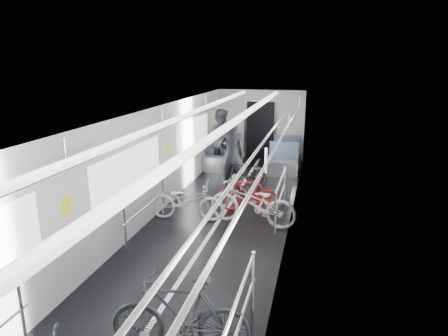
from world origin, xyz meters
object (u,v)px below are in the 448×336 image
(bike_right_near, at_px, (181,315))
(bike_aisle, at_px, (254,176))
(bike_right_far, at_px, (249,194))
(bike_right_mid, at_px, (252,203))
(person_standing, at_px, (232,155))
(person_seated, at_px, (220,140))
(bike_left_far, at_px, (187,201))

(bike_right_near, xyz_separation_m, bike_aisle, (-0.18, 6.19, -0.09))
(bike_right_far, bearing_deg, bike_right_mid, 11.06)
(person_standing, height_order, person_seated, person_seated)
(bike_right_far, xyz_separation_m, person_standing, (-0.76, 1.59, 0.50))
(bike_right_mid, bearing_deg, bike_aisle, -163.28)
(person_standing, bearing_deg, bike_right_far, 107.49)
(bike_left_far, distance_m, bike_right_far, 1.45)
(bike_left_far, relative_size, bike_aisle, 1.04)
(bike_right_far, xyz_separation_m, person_seated, (-1.54, 3.46, 0.53))
(bike_left_far, relative_size, person_standing, 0.87)
(bike_left_far, height_order, bike_right_far, bike_right_far)
(bike_right_mid, distance_m, bike_right_far, 0.75)
(bike_left_far, xyz_separation_m, bike_right_far, (1.24, 0.76, 0.01))
(person_seated, bearing_deg, person_standing, 120.17)
(bike_right_mid, bearing_deg, bike_right_near, 5.83)
(bike_right_near, xyz_separation_m, person_standing, (-0.79, 6.29, 0.44))
(person_standing, bearing_deg, bike_left_far, 70.54)
(bike_left_far, bearing_deg, bike_right_near, -166.76)
(bike_right_near, distance_m, bike_right_mid, 3.98)
(bike_right_far, relative_size, bike_aisle, 0.93)
(bike_right_near, distance_m, person_seated, 8.32)
(person_seated, bearing_deg, bike_right_near, 108.24)
(bike_aisle, relative_size, person_seated, 0.82)
(bike_left_far, relative_size, person_seated, 0.85)
(bike_right_near, xyz_separation_m, person_seated, (-1.58, 8.16, 0.46))
(bike_right_mid, xyz_separation_m, bike_right_far, (-0.20, 0.73, -0.06))
(bike_right_mid, height_order, bike_aisle, bike_right_mid)
(bike_right_near, xyz_separation_m, bike_right_far, (-0.04, 4.70, -0.07))
(bike_aisle, height_order, person_seated, person_seated)
(bike_right_mid, height_order, person_seated, person_seated)
(bike_left_far, relative_size, bike_right_near, 0.97)
(person_seated, bearing_deg, bike_left_far, 101.46)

